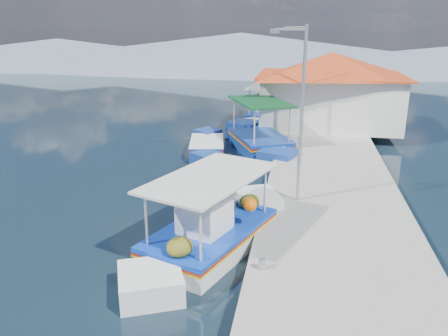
# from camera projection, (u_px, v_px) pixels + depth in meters

# --- Properties ---
(ground) EXTENTS (160.00, 160.00, 0.00)m
(ground) POSITION_uv_depth(u_px,v_px,m) (158.00, 226.00, 15.09)
(ground) COLOR black
(ground) RESTS_ON ground
(quay) EXTENTS (5.00, 44.00, 0.50)m
(quay) POSITION_uv_depth(u_px,v_px,m) (329.00, 173.00, 19.66)
(quay) COLOR gray
(quay) RESTS_ON ground
(bollards) EXTENTS (0.20, 17.20, 0.30)m
(bollards) POSITION_uv_depth(u_px,v_px,m) (280.00, 167.00, 19.18)
(bollards) COLOR #A5A8AD
(bollards) RESTS_ON quay
(main_caique) EXTENTS (4.11, 7.38, 2.60)m
(main_caique) POSITION_uv_depth(u_px,v_px,m) (210.00, 233.00, 13.48)
(main_caique) COLOR silver
(main_caique) RESTS_ON ground
(caique_green_canopy) EXTENTS (4.44, 7.23, 2.97)m
(caique_green_canopy) POSITION_uv_depth(u_px,v_px,m) (261.00, 142.00, 24.07)
(caique_green_canopy) COLOR navy
(caique_green_canopy) RESTS_ON ground
(caique_blue_hull) EXTENTS (2.39, 5.67, 1.03)m
(caique_blue_hull) POSITION_uv_depth(u_px,v_px,m) (207.00, 148.00, 23.59)
(caique_blue_hull) COLOR navy
(caique_blue_hull) RESTS_ON ground
(caique_far) EXTENTS (2.95, 7.80, 2.75)m
(caique_far) POSITION_uv_depth(u_px,v_px,m) (268.00, 114.00, 31.05)
(caique_far) COLOR silver
(caique_far) RESTS_ON ground
(harbor_building) EXTENTS (10.49, 10.49, 4.40)m
(harbor_building) POSITION_uv_depth(u_px,v_px,m) (330.00, 88.00, 27.26)
(harbor_building) COLOR white
(harbor_building) RESTS_ON quay
(lamp_post_near) EXTENTS (1.21, 0.14, 6.00)m
(lamp_post_near) POSITION_uv_depth(u_px,v_px,m) (299.00, 107.00, 15.03)
(lamp_post_near) COLOR #A5A8AD
(lamp_post_near) RESTS_ON quay
(lamp_post_far) EXTENTS (1.21, 0.14, 6.00)m
(lamp_post_far) POSITION_uv_depth(u_px,v_px,m) (302.00, 77.00, 23.46)
(lamp_post_far) COLOR #A5A8AD
(lamp_post_far) RESTS_ON quay
(mountain_ridge) EXTENTS (171.40, 96.00, 5.50)m
(mountain_ridge) POSITION_uv_depth(u_px,v_px,m) (318.00, 55.00, 65.83)
(mountain_ridge) COLOR slate
(mountain_ridge) RESTS_ON ground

